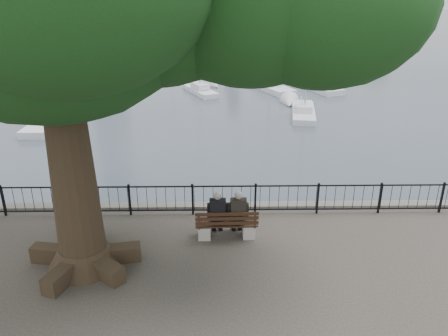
{
  "coord_description": "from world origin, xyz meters",
  "views": [
    {
      "loc": [
        -0.2,
        -10.01,
        6.67
      ],
      "look_at": [
        0.0,
        2.5,
        1.6
      ],
      "focal_mm": 35.0,
      "sensor_mm": 36.0,
      "label": 1
    }
  ],
  "objects_px": {
    "person_left": "(218,215)",
    "lion_monument": "(233,36)",
    "person_right": "(238,215)",
    "bench": "(227,227)"
  },
  "relations": [
    {
      "from": "person_left",
      "to": "lion_monument",
      "type": "height_order",
      "value": "lion_monument"
    },
    {
      "from": "bench",
      "to": "person_right",
      "type": "xyz_separation_m",
      "value": [
        0.33,
        0.11,
        0.36
      ]
    },
    {
      "from": "bench",
      "to": "lion_monument",
      "type": "distance_m",
      "value": 48.94
    },
    {
      "from": "person_right",
      "to": "lion_monument",
      "type": "bearing_deg",
      "value": 88.1
    },
    {
      "from": "person_left",
      "to": "lion_monument",
      "type": "distance_m",
      "value": 48.85
    },
    {
      "from": "bench",
      "to": "person_right",
      "type": "bearing_deg",
      "value": 19.12
    },
    {
      "from": "person_right",
      "to": "lion_monument",
      "type": "height_order",
      "value": "lion_monument"
    },
    {
      "from": "bench",
      "to": "person_right",
      "type": "distance_m",
      "value": 0.5
    },
    {
      "from": "person_left",
      "to": "person_right",
      "type": "xyz_separation_m",
      "value": [
        0.59,
        0.02,
        0.0
      ]
    },
    {
      "from": "bench",
      "to": "person_left",
      "type": "bearing_deg",
      "value": 159.91
    }
  ]
}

